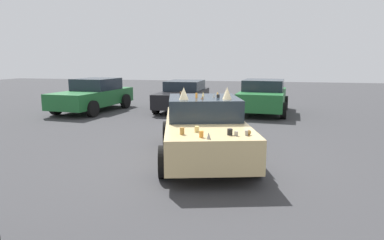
% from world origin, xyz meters
% --- Properties ---
extents(ground_plane, '(60.00, 60.00, 0.00)m').
position_xyz_m(ground_plane, '(0.00, 0.00, 0.00)').
color(ground_plane, '#38383A').
extents(art_car_decorated, '(4.63, 2.88, 1.69)m').
position_xyz_m(art_car_decorated, '(0.05, 0.02, 0.71)').
color(art_car_decorated, '#D8BC7F').
rests_on(art_car_decorated, ground).
extents(parked_sedan_near_right, '(4.19, 2.28, 1.45)m').
position_xyz_m(parked_sedan_near_right, '(7.41, -1.18, 0.74)').
color(parked_sedan_near_right, '#1E602D').
rests_on(parked_sedan_near_right, ground).
extents(parked_sedan_row_back_far, '(4.55, 2.30, 1.47)m').
position_xyz_m(parked_sedan_row_back_far, '(6.27, 6.32, 0.73)').
color(parked_sedan_row_back_far, '#1E602D').
rests_on(parked_sedan_row_back_far, ground).
extents(parked_sedan_near_left, '(4.36, 1.98, 1.34)m').
position_xyz_m(parked_sedan_near_left, '(7.61, 2.46, 0.68)').
color(parked_sedan_near_left, black).
rests_on(parked_sedan_near_left, ground).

